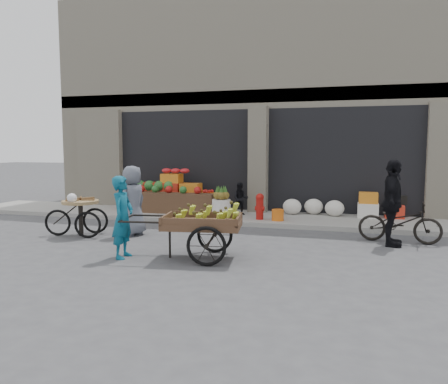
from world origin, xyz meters
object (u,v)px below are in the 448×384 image
(pineapple_bin, at_px, (221,208))
(vendor_grey, at_px, (133,201))
(tricycle_cart, at_px, (80,212))
(fire_hydrant, at_px, (260,205))
(orange_bucket, at_px, (278,215))
(seated_person, at_px, (241,199))
(vendor_woman, at_px, (123,217))
(bicycle, at_px, (400,222))
(banana_cart, at_px, (200,220))
(cyclist, at_px, (392,203))

(pineapple_bin, height_order, vendor_grey, vendor_grey)
(pineapple_bin, relative_size, tricycle_cart, 0.36)
(fire_hydrant, relative_size, orange_bucket, 2.22)
(tricycle_cart, distance_m, vendor_grey, 1.25)
(seated_person, distance_m, vendor_woman, 5.03)
(tricycle_cart, relative_size, bicycle, 0.85)
(orange_bucket, distance_m, vendor_woman, 4.81)
(orange_bucket, distance_m, tricycle_cart, 5.01)
(orange_bucket, bearing_deg, fire_hydrant, 174.29)
(fire_hydrant, relative_size, vendor_woman, 0.46)
(orange_bucket, xyz_separation_m, banana_cart, (-0.83, -3.89, 0.46))
(vendor_woman, bearing_deg, seated_person, -16.08)
(vendor_grey, distance_m, bicycle, 6.03)
(pineapple_bin, distance_m, seated_person, 0.75)
(orange_bucket, distance_m, cyclist, 3.29)
(fire_hydrant, xyz_separation_m, orange_bucket, (0.50, -0.05, -0.23))
(pineapple_bin, relative_size, seated_person, 0.56)
(bicycle, bearing_deg, vendor_grey, 104.28)
(banana_cart, xyz_separation_m, bicycle, (3.72, 2.52, -0.28))
(banana_cart, bearing_deg, vendor_grey, 135.23)
(orange_bucket, bearing_deg, vendor_grey, -143.32)
(pineapple_bin, height_order, tricycle_cart, tricycle_cart)
(vendor_woman, bearing_deg, banana_cart, -81.00)
(fire_hydrant, height_order, vendor_grey, vendor_grey)
(pineapple_bin, height_order, fire_hydrant, fire_hydrant)
(seated_person, bearing_deg, bicycle, -36.92)
(banana_cart, distance_m, vendor_woman, 1.45)
(orange_bucket, bearing_deg, banana_cart, -102.07)
(pineapple_bin, xyz_separation_m, fire_hydrant, (1.10, -0.05, 0.13))
(vendor_grey, relative_size, cyclist, 0.90)
(seated_person, distance_m, cyclist, 4.62)
(vendor_woman, height_order, bicycle, vendor_woman)
(fire_hydrant, bearing_deg, orange_bucket, -5.71)
(seated_person, xyz_separation_m, vendor_grey, (-1.86, -2.98, 0.24))
(banana_cart, bearing_deg, fire_hydrant, 76.21)
(tricycle_cart, relative_size, cyclist, 0.80)
(fire_hydrant, xyz_separation_m, banana_cart, (-0.33, -3.94, 0.23))
(banana_cart, relative_size, vendor_woman, 1.63)
(pineapple_bin, height_order, bicycle, bicycle)
(bicycle, relative_size, cyclist, 0.94)
(fire_hydrant, bearing_deg, cyclist, -29.80)
(tricycle_cart, height_order, bicycle, tricycle_cart)
(bicycle, bearing_deg, orange_bucket, 70.16)
(banana_cart, bearing_deg, orange_bucket, 68.96)
(seated_person, height_order, cyclist, cyclist)
(fire_hydrant, distance_m, seated_person, 0.96)
(pineapple_bin, bearing_deg, orange_bucket, -3.58)
(fire_hydrant, bearing_deg, pineapple_bin, 177.40)
(vendor_grey, bearing_deg, orange_bucket, 140.19)
(vendor_woman, bearing_deg, orange_bucket, -32.10)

